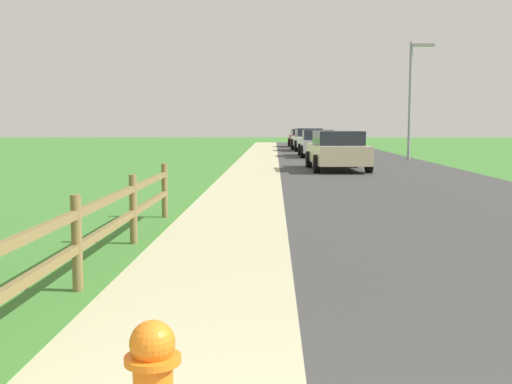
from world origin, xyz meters
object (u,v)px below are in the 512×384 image
Objects in this scene: parked_car_white at (308,139)px; street_lamp at (413,89)px; parked_suv_beige at (337,150)px; parked_car_red at (302,138)px; parked_car_silver at (318,143)px.

street_lamp reaches higher than parked_car_white.
parked_suv_beige is 18.21m from parked_car_white.
street_lamp is (4.30, 6.93, 2.66)m from parked_suv_beige.
street_lamp is at bearing -68.66° from parked_car_white.
parked_car_white is 0.89× the size of street_lamp.
parked_suv_beige reaches higher than parked_car_red.
parked_car_silver is 0.94× the size of parked_car_white.
parked_car_silver is at bearing 90.18° from parked_suv_beige.
parked_car_white is 12.40m from street_lamp.
parked_suv_beige is at bearing -89.66° from parked_car_white.
parked_car_white is 7.28m from parked_car_red.
parked_car_white reaches higher than parked_car_red.
parked_car_silver reaches higher than parked_car_red.
parked_car_white is 1.15× the size of parked_car_red.
parked_car_red is 0.78× the size of street_lamp.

